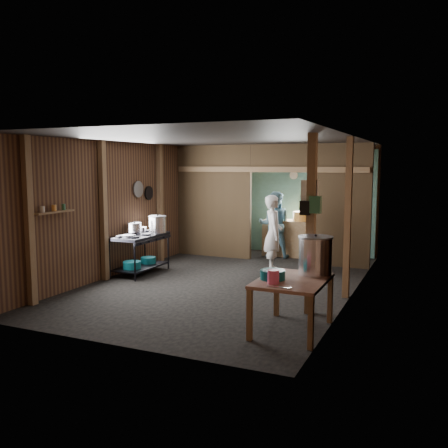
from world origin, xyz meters
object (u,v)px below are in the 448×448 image
at_px(yellow_tub, 301,216).
at_px(pink_bucket, 273,277).
at_px(stock_pot, 315,256).
at_px(prep_table, 292,305).
at_px(stove_pot_large, 158,225).
at_px(gas_range, 140,254).
at_px(cook, 273,233).

bearing_deg(yellow_tub, pink_bucket, -78.57).
distance_m(stock_pot, yellow_tub, 4.91).
relative_size(prep_table, stove_pot_large, 3.23).
distance_m(gas_range, cook, 2.71).
relative_size(pink_bucket, yellow_tub, 0.44).
xyz_separation_m(pink_bucket, yellow_tub, (-1.10, 5.42, 0.18)).
relative_size(stove_pot_large, cook, 0.23).
bearing_deg(gas_range, stock_pot, -23.15).
xyz_separation_m(stove_pot_large, cook, (2.17, 0.92, -0.17)).
height_order(yellow_tub, cook, cook).
bearing_deg(prep_table, gas_range, 150.85).
bearing_deg(yellow_tub, stove_pot_large, -131.13).
height_order(prep_table, stove_pot_large, stove_pot_large).
distance_m(prep_table, cook, 3.68).
height_order(prep_table, yellow_tub, yellow_tub).
distance_m(stock_pot, cook, 3.38).
bearing_deg(pink_bucket, cook, 108.21).
distance_m(prep_table, stove_pot_large, 4.36).
bearing_deg(stove_pot_large, stock_pot, -28.99).
relative_size(stove_pot_large, yellow_tub, 0.92).
distance_m(stove_pot_large, pink_bucket, 4.40).
relative_size(gas_range, pink_bucket, 7.62).
height_order(gas_range, yellow_tub, yellow_tub).
relative_size(gas_range, stock_pot, 2.47).
relative_size(stock_pot, yellow_tub, 1.37).
distance_m(gas_range, stove_pot_large, 0.70).
xyz_separation_m(stove_pot_large, stock_pot, (3.74, -2.07, -0.00)).
bearing_deg(pink_bucket, yellow_tub, 101.43).
relative_size(prep_table, cook, 0.75).
bearing_deg(gas_range, cook, 29.37).
bearing_deg(prep_table, stock_pot, 63.77).
bearing_deg(cook, yellow_tub, -28.88).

